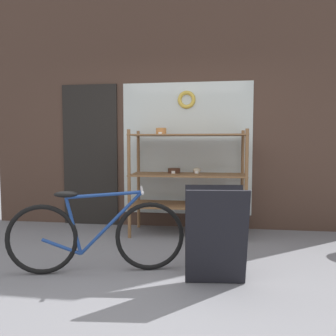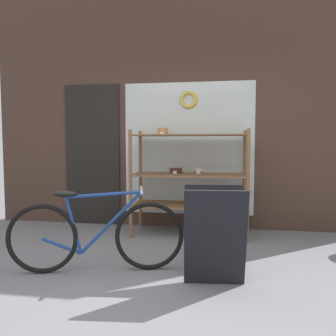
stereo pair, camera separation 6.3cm
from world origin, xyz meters
The scene contains 5 objects.
ground_plane centered at (0.00, 0.00, 0.00)m, with size 30.00×30.00×0.00m, color slate.
storefront_facade centered at (-0.03, 2.35, 1.79)m, with size 5.51×0.13×3.67m.
display_case centered at (0.23, 1.93, 0.84)m, with size 1.52×0.59×1.44m.
bicycle centered at (-0.51, 0.49, 0.36)m, with size 1.63×0.55×0.79m.
sandwich_board centered at (0.61, 0.39, 0.43)m, with size 0.56×0.43×0.84m.
Camera 2 is at (0.63, -2.42, 1.22)m, focal length 35.00 mm.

